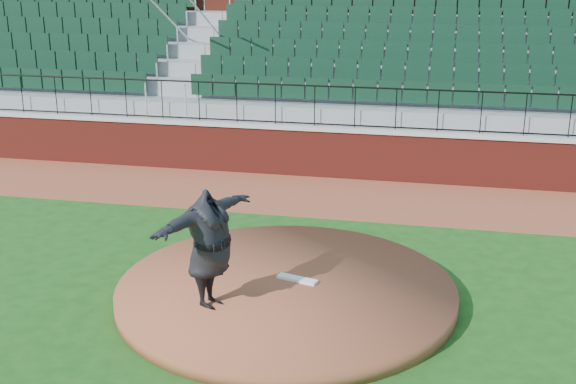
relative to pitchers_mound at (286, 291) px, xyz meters
name	(u,v)px	position (x,y,z in m)	size (l,w,h in m)	color
ground	(269,293)	(-0.32, 0.12, -0.12)	(90.00, 90.00, 0.00)	#194B15
warning_track	(323,195)	(-0.32, 5.52, -0.12)	(34.00, 3.20, 0.01)	brown
field_wall	(334,154)	(-0.32, 7.12, 0.47)	(34.00, 0.35, 1.20)	maroon
wall_cap	(334,128)	(-0.32, 7.12, 1.12)	(34.00, 0.45, 0.10)	#B7B7B7
wall_railing	(335,107)	(-0.32, 7.12, 1.67)	(34.00, 0.05, 1.00)	black
seating_stands	(350,71)	(-0.32, 9.84, 2.18)	(34.00, 5.10, 4.60)	gray
concourse_wall	(362,43)	(-0.32, 12.64, 2.62)	(34.00, 0.50, 5.50)	maroon
pitchers_mound	(286,291)	(0.00, 0.00, 0.00)	(5.51, 5.51, 0.25)	brown
pitching_rubber	(297,279)	(0.15, 0.18, 0.15)	(0.69, 0.17, 0.05)	white
pitcher	(210,249)	(-0.96, -0.98, 1.05)	(2.28, 0.62, 1.85)	black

